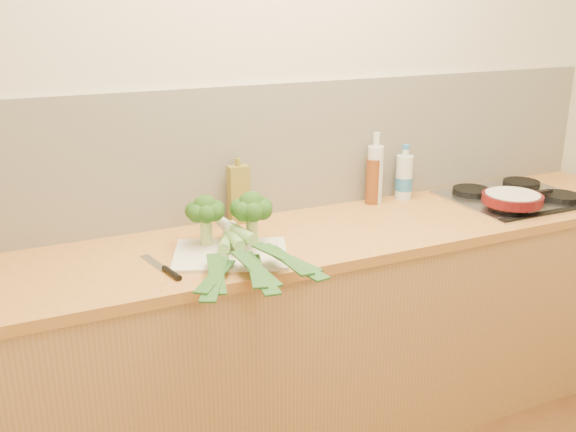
% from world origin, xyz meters
% --- Properties ---
extents(room_shell, '(3.50, 3.50, 3.50)m').
position_xyz_m(room_shell, '(0.00, 1.49, 1.17)').
color(room_shell, beige).
rests_on(room_shell, ground).
extents(counter, '(3.20, 0.62, 0.90)m').
position_xyz_m(counter, '(0.00, 1.20, 0.45)').
color(counter, '#B57E4B').
rests_on(counter, ground).
extents(gas_hob, '(0.58, 0.50, 0.04)m').
position_xyz_m(gas_hob, '(1.02, 1.20, 0.91)').
color(gas_hob, silver).
rests_on(gas_hob, counter).
extents(chopping_board, '(0.47, 0.41, 0.01)m').
position_xyz_m(chopping_board, '(-0.38, 1.11, 0.91)').
color(chopping_board, beige).
rests_on(chopping_board, counter).
extents(broccoli_left, '(0.14, 0.14, 0.19)m').
position_xyz_m(broccoli_left, '(-0.43, 1.22, 1.04)').
color(broccoli_left, '#A9BE6F').
rests_on(broccoli_left, chopping_board).
extents(broccoli_right, '(0.16, 0.16, 0.20)m').
position_xyz_m(broccoli_right, '(-0.27, 1.17, 1.04)').
color(broccoli_right, '#A9BE6F').
rests_on(broccoli_right, chopping_board).
extents(leek_front, '(0.33, 0.61, 0.04)m').
position_xyz_m(leek_front, '(-0.41, 1.09, 0.94)').
color(leek_front, white).
rests_on(leek_front, chopping_board).
extents(leek_mid, '(0.14, 0.64, 0.04)m').
position_xyz_m(leek_mid, '(-0.36, 1.04, 0.95)').
color(leek_mid, white).
rests_on(leek_mid, chopping_board).
extents(leek_back, '(0.16, 0.63, 0.04)m').
position_xyz_m(leek_back, '(-0.31, 1.03, 0.97)').
color(leek_back, white).
rests_on(leek_back, chopping_board).
extents(chefs_knife, '(0.08, 0.27, 0.02)m').
position_xyz_m(chefs_knife, '(-0.62, 1.06, 0.91)').
color(chefs_knife, silver).
rests_on(chefs_knife, counter).
extents(skillet, '(0.37, 0.25, 0.04)m').
position_xyz_m(skillet, '(0.88, 1.07, 0.96)').
color(skillet, '#4F0D10').
rests_on(skillet, gas_hob).
extents(oil_tin, '(0.08, 0.05, 0.27)m').
position_xyz_m(oil_tin, '(-0.22, 1.43, 1.02)').
color(oil_tin, olive).
rests_on(oil_tin, counter).
extents(glass_bottle, '(0.07, 0.07, 0.32)m').
position_xyz_m(glass_bottle, '(0.42, 1.43, 1.03)').
color(glass_bottle, silver).
rests_on(glass_bottle, counter).
extents(amber_bottle, '(0.06, 0.06, 0.25)m').
position_xyz_m(amber_bottle, '(0.41, 1.42, 1.01)').
color(amber_bottle, brown).
rests_on(amber_bottle, counter).
extents(water_bottle, '(0.08, 0.08, 0.23)m').
position_xyz_m(water_bottle, '(0.57, 1.43, 0.99)').
color(water_bottle, silver).
rests_on(water_bottle, counter).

